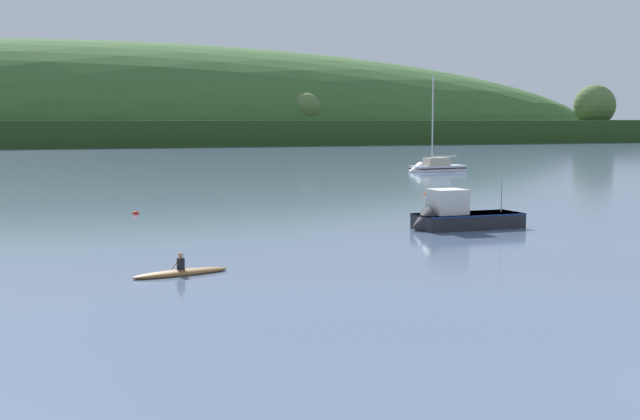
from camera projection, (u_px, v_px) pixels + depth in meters
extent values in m
ellipsoid|color=#38602D|center=(78.00, 142.00, 237.32)|extent=(328.95, 112.92, 53.10)
sphere|color=#56703D|center=(305.00, 109.00, 222.68)|extent=(8.04, 8.04, 8.04)
sphere|color=#56703D|center=(595.00, 105.00, 251.08)|extent=(11.60, 11.60, 11.60)
cube|color=white|center=(438.00, 171.00, 105.60)|extent=(6.70, 2.58, 1.30)
cone|color=white|center=(414.00, 172.00, 104.07)|extent=(1.74, 2.29, 2.22)
cube|color=black|center=(438.00, 168.00, 105.57)|extent=(6.70, 2.60, 0.14)
cube|color=#BCB299|center=(437.00, 162.00, 105.41)|extent=(3.04, 1.69, 0.91)
cylinder|color=silver|center=(433.00, 121.00, 104.62)|extent=(0.16, 0.16, 10.44)
cylinder|color=silver|center=(444.00, 156.00, 105.85)|extent=(3.47, 0.27, 0.13)
cube|color=#232328|center=(468.00, 224.00, 51.11)|extent=(6.28, 2.90, 1.27)
cone|color=#232328|center=(420.00, 227.00, 50.02)|extent=(1.11, 2.27, 2.20)
cube|color=navy|center=(468.00, 214.00, 51.05)|extent=(6.28, 2.95, 0.08)
cube|color=silver|center=(447.00, 202.00, 50.49)|extent=(2.03, 1.90, 1.41)
cube|color=#192833|center=(433.00, 198.00, 50.15)|extent=(0.17, 1.57, 0.79)
cylinder|color=#B2B2B7|center=(502.00, 191.00, 51.71)|extent=(0.06, 0.06, 2.38)
ellipsoid|color=brown|center=(181.00, 273.00, 35.91)|extent=(4.18, 1.40, 0.30)
cylinder|color=black|center=(181.00, 265.00, 35.87)|extent=(0.36, 0.36, 0.55)
sphere|color=tan|center=(181.00, 255.00, 35.83)|extent=(0.22, 0.22, 0.22)
cylinder|color=olive|center=(175.00, 266.00, 36.13)|extent=(0.21, 1.24, 0.89)
sphere|color=red|center=(136.00, 214.00, 58.57)|extent=(0.44, 0.44, 0.44)
cylinder|color=black|center=(136.00, 210.00, 58.54)|extent=(0.04, 0.04, 0.08)
sphere|color=#EA5B19|center=(428.00, 195.00, 73.56)|extent=(0.68, 0.68, 0.68)
cylinder|color=black|center=(428.00, 190.00, 73.52)|extent=(0.04, 0.04, 0.08)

